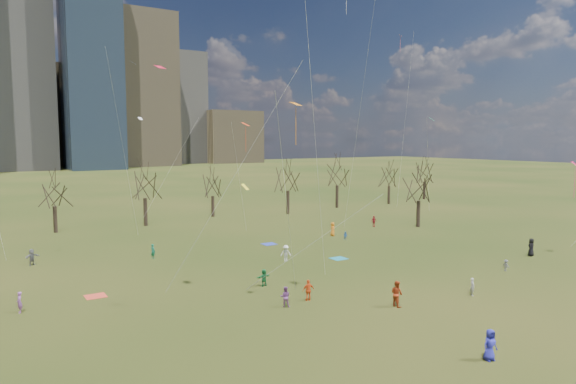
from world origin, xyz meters
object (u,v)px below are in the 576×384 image
blanket_navy (269,244)px  person_2 (397,294)px  person_1 (472,287)px  person_4 (308,290)px  blanket_teal (339,258)px  person_0 (490,345)px  blanket_crimson (96,296)px

blanket_navy → person_2: (-3.50, -25.22, 0.98)m
person_1 → person_4: person_4 is taller
blanket_teal → person_2: (-5.93, -14.73, 0.98)m
blanket_teal → person_0: 25.89m
person_1 → person_2: 7.23m
blanket_teal → person_1: bearing=-85.8°
blanket_navy → person_0: 35.50m
person_0 → person_1: (9.39, 8.55, -0.18)m
person_0 → person_1: size_ratio=1.25×
person_4 → blanket_teal: bearing=-127.1°
blanket_navy → person_4: person_4 is taller
blanket_crimson → person_4: person_4 is taller
blanket_teal → blanket_crimson: 24.65m
blanket_crimson → person_0: bearing=-56.2°
blanket_teal → person_2: 15.91m
blanket_navy → blanket_crimson: (-22.22, -10.48, 0.00)m
blanket_navy → person_1: (3.61, -26.47, 0.71)m
person_4 → person_0: bearing=110.0°
person_1 → blanket_navy: bearing=41.9°
blanket_navy → person_1: 26.72m
blanket_crimson → person_0: 29.55m
person_0 → person_4: 14.74m
blanket_teal → person_0: person_0 is taller
blanket_navy → blanket_teal: bearing=-76.9°
blanket_teal → blanket_crimson: same height
person_0 → person_2: 10.06m
blanket_crimson → person_0: (16.45, -24.54, 0.90)m
blanket_navy → person_1: bearing=-82.2°
person_2 → person_4: person_2 is taller
blanket_teal → blanket_navy: same height
blanket_crimson → person_1: person_1 is taller
blanket_crimson → person_1: 30.39m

